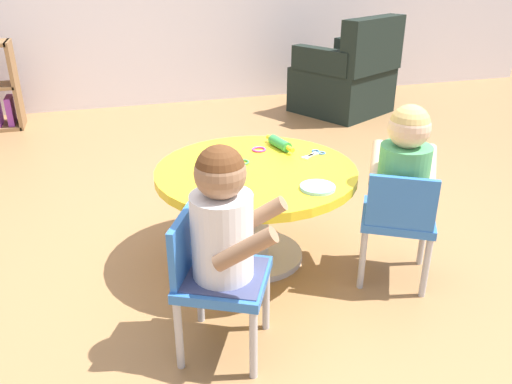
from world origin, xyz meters
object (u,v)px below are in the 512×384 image
at_px(seated_child_right, 404,166).
at_px(craft_scissors, 315,154).
at_px(rolling_pin, 280,143).
at_px(craft_table, 256,191).
at_px(armchair_dark, 347,79).
at_px(seated_child_left, 223,220).
at_px(child_chair_right, 398,219).
at_px(child_chair_left, 214,276).

bearing_deg(seated_child_right, craft_scissors, 119.21).
height_order(seated_child_right, rolling_pin, seated_child_right).
xyz_separation_m(craft_table, armchair_dark, (1.49, 2.15, -0.04)).
bearing_deg(seated_child_left, craft_table, 63.38).
bearing_deg(child_chair_right, rolling_pin, 120.90).
height_order(child_chair_right, rolling_pin, child_chair_right).
xyz_separation_m(craft_table, rolling_pin, (0.19, 0.22, 0.13)).
bearing_deg(seated_child_right, seated_child_left, -163.25).
bearing_deg(armchair_dark, rolling_pin, -124.05).
relative_size(seated_child_left, seated_child_right, 1.00).
distance_m(seated_child_right, craft_scissors, 0.47).
distance_m(seated_child_right, rolling_pin, 0.64).
relative_size(craft_table, craft_scissors, 6.34).
relative_size(seated_child_left, armchair_dark, 0.53).
bearing_deg(child_chair_left, rolling_pin, 56.47).
relative_size(seated_child_right, armchair_dark, 0.53).
distance_m(child_chair_right, armchair_dark, 2.68).
bearing_deg(seated_child_right, craft_table, 150.13).
distance_m(seated_child_left, seated_child_right, 0.86).
height_order(child_chair_right, seated_child_right, seated_child_right).
xyz_separation_m(craft_table, craft_scissors, (0.32, 0.09, 0.11)).
bearing_deg(seated_child_right, armchair_dark, 68.93).
xyz_separation_m(craft_table, child_chair_left, (-0.32, -0.54, -0.05)).
bearing_deg(craft_scissors, child_chair_right, -64.88).
distance_m(craft_table, rolling_pin, 0.32).
relative_size(craft_table, seated_child_left, 1.76).
height_order(seated_child_left, rolling_pin, seated_child_left).
bearing_deg(armchair_dark, craft_scissors, -119.67).
xyz_separation_m(child_chair_left, armchair_dark, (1.81, 2.70, 0.00)).
height_order(craft_table, rolling_pin, rolling_pin).
xyz_separation_m(child_chair_left, rolling_pin, (0.50, 0.76, 0.18)).
bearing_deg(craft_table, child_chair_left, -120.26).
bearing_deg(rolling_pin, seated_child_right, -55.96).
bearing_deg(armchair_dark, craft_table, -124.77).
height_order(craft_table, seated_child_left, seated_child_left).
bearing_deg(craft_scissors, armchair_dark, 60.33).
bearing_deg(seated_child_left, armchair_dark, 56.80).
bearing_deg(armchair_dark, child_chair_left, -123.90).
distance_m(seated_child_left, child_chair_right, 0.86).
xyz_separation_m(seated_child_left, armchair_dark, (1.78, 2.71, -0.22)).
bearing_deg(child_chair_right, craft_scissors, 115.12).
bearing_deg(child_chair_right, seated_child_right, 59.65).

